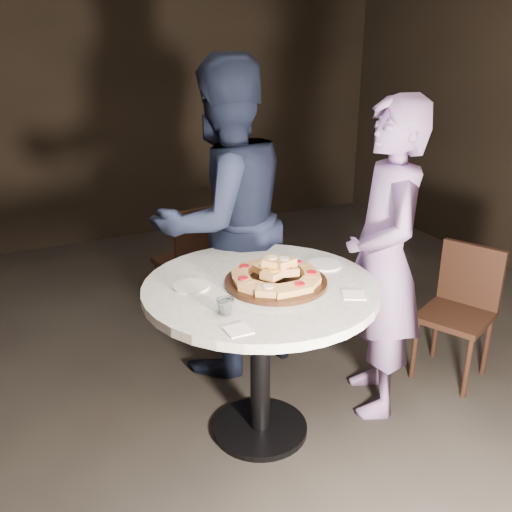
# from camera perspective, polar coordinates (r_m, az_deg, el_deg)

# --- Properties ---
(floor) EXTENTS (7.00, 7.00, 0.00)m
(floor) POSITION_cam_1_polar(r_m,az_deg,el_deg) (3.18, 1.36, -17.25)
(floor) COLOR black
(floor) RESTS_ON ground
(table) EXTENTS (1.16, 1.16, 0.86)m
(table) POSITION_cam_1_polar(r_m,az_deg,el_deg) (2.82, 0.45, -5.82)
(table) COLOR black
(table) RESTS_ON ground
(serving_board) EXTENTS (0.52, 0.52, 0.02)m
(serving_board) POSITION_cam_1_polar(r_m,az_deg,el_deg) (2.75, 1.99, -2.61)
(serving_board) COLOR black
(serving_board) RESTS_ON table
(focaccia_pile) EXTENTS (0.44, 0.43, 0.12)m
(focaccia_pile) POSITION_cam_1_polar(r_m,az_deg,el_deg) (2.73, 2.02, -1.76)
(focaccia_pile) COLOR #BC8649
(focaccia_pile) RESTS_ON serving_board
(plate_left) EXTENTS (0.21, 0.21, 0.01)m
(plate_left) POSITION_cam_1_polar(r_m,az_deg,el_deg) (2.74, -6.49, -3.01)
(plate_left) COLOR white
(plate_left) RESTS_ON table
(plate_right) EXTENTS (0.21, 0.21, 0.01)m
(plate_right) POSITION_cam_1_polar(r_m,az_deg,el_deg) (2.99, 6.85, -0.85)
(plate_right) COLOR white
(plate_right) RESTS_ON table
(water_glass) EXTENTS (0.10, 0.10, 0.07)m
(water_glass) POSITION_cam_1_polar(r_m,az_deg,el_deg) (2.45, -3.08, -5.08)
(water_glass) COLOR silver
(water_glass) RESTS_ON table
(napkin_near) EXTENTS (0.10, 0.10, 0.01)m
(napkin_near) POSITION_cam_1_polar(r_m,az_deg,el_deg) (2.34, -1.80, -7.41)
(napkin_near) COLOR white
(napkin_near) RESTS_ON table
(napkin_far) EXTENTS (0.14, 0.14, 0.01)m
(napkin_far) POSITION_cam_1_polar(r_m,az_deg,el_deg) (2.67, 9.77, -3.85)
(napkin_far) COLOR white
(napkin_far) RESTS_ON table
(chair_far) EXTENTS (0.48, 0.50, 0.91)m
(chair_far) POSITION_cam_1_polar(r_m,az_deg,el_deg) (4.01, -5.99, -0.11)
(chair_far) COLOR black
(chair_far) RESTS_ON ground
(chair_right) EXTENTS (0.52, 0.51, 0.81)m
(chair_right) POSITION_cam_1_polar(r_m,az_deg,el_deg) (3.67, 19.86, -4.41)
(chair_right) COLOR black
(chair_right) RESTS_ON ground
(diner_navy) EXTENTS (1.05, 0.90, 1.90)m
(diner_navy) POSITION_cam_1_polar(r_m,az_deg,el_deg) (3.39, -3.27, 3.49)
(diner_navy) COLOR #141B31
(diner_navy) RESTS_ON ground
(diner_teal) EXTENTS (0.63, 0.74, 1.72)m
(diner_teal) POSITION_cam_1_polar(r_m,az_deg,el_deg) (3.08, 12.66, -0.58)
(diner_teal) COLOR slate
(diner_teal) RESTS_ON ground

